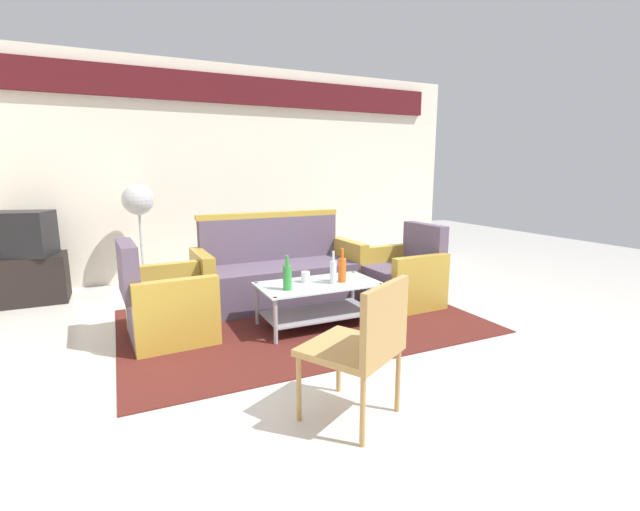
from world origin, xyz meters
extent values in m
plane|color=beige|center=(0.00, 0.00, 0.00)|extent=(14.00, 14.00, 0.00)
cube|color=silver|center=(0.00, 3.06, 1.40)|extent=(6.52, 0.12, 2.80)
cube|color=#4C1419|center=(0.00, 2.97, 2.47)|extent=(5.76, 0.08, 0.36)
cube|color=#511E19|center=(-0.14, 0.71, 0.01)|extent=(3.25, 2.18, 0.01)
cube|color=#5B4C60|center=(-0.10, 1.35, 0.22)|extent=(1.62, 0.74, 0.42)
cube|color=#5B4C60|center=(-0.11, 1.67, 0.67)|extent=(1.60, 0.18, 0.48)
cube|color=#B79333|center=(0.74, 1.37, 0.32)|extent=(0.14, 0.70, 0.62)
cube|color=#B79333|center=(-0.94, 1.33, 0.32)|extent=(0.14, 0.70, 0.62)
cube|color=#B79333|center=(-0.11, 1.67, 0.94)|extent=(1.64, 0.14, 0.06)
cube|color=#5B4C60|center=(-1.32, 0.80, 0.21)|extent=(0.70, 0.64, 0.40)
cube|color=#5B4C60|center=(-1.63, 0.79, 0.64)|extent=(0.16, 0.61, 0.45)
cube|color=#B79333|center=(-1.34, 1.13, 0.30)|extent=(0.66, 0.14, 0.58)
cube|color=#B79333|center=(-1.30, 0.47, 0.30)|extent=(0.66, 0.14, 0.58)
cube|color=#5B4C60|center=(1.04, 0.76, 0.21)|extent=(0.68, 0.62, 0.40)
cube|color=#5B4C60|center=(1.35, 0.77, 0.64)|extent=(0.14, 0.60, 0.45)
cube|color=#B79333|center=(1.05, 0.43, 0.30)|extent=(0.66, 0.12, 0.58)
cube|color=#B79333|center=(1.03, 1.09, 0.30)|extent=(0.66, 0.12, 0.58)
cube|color=silver|center=(-0.05, 0.53, 0.40)|extent=(1.10, 0.60, 0.02)
cube|color=#9E9EA5|center=(-0.05, 0.53, 0.13)|extent=(1.00, 0.52, 0.02)
cylinder|color=#9E9EA5|center=(-0.56, 0.79, 0.21)|extent=(0.04, 0.04, 0.40)
cylinder|color=#9E9EA5|center=(0.46, 0.79, 0.21)|extent=(0.04, 0.04, 0.40)
cylinder|color=#9E9EA5|center=(-0.56, 0.27, 0.21)|extent=(0.04, 0.04, 0.40)
cylinder|color=#9E9EA5|center=(0.46, 0.27, 0.21)|extent=(0.04, 0.04, 0.40)
cylinder|color=#2D8C38|center=(-0.38, 0.44, 0.52)|extent=(0.08, 0.08, 0.21)
cylinder|color=#2D8C38|center=(-0.38, 0.44, 0.67)|extent=(0.03, 0.03, 0.09)
cylinder|color=#D85919|center=(0.18, 0.48, 0.52)|extent=(0.07, 0.07, 0.22)
cylinder|color=#D85919|center=(0.18, 0.48, 0.68)|extent=(0.03, 0.03, 0.09)
cylinder|color=silver|center=(0.08, 0.46, 0.52)|extent=(0.06, 0.06, 0.21)
cylinder|color=silver|center=(0.08, 0.46, 0.67)|extent=(0.02, 0.02, 0.09)
cylinder|color=silver|center=(-0.13, 0.61, 0.46)|extent=(0.08, 0.08, 0.10)
cube|color=black|center=(-2.62, 2.55, 0.26)|extent=(0.80, 0.50, 0.52)
cube|color=black|center=(-2.62, 2.55, 0.76)|extent=(0.69, 0.58, 0.48)
cube|color=black|center=(-2.57, 2.77, 0.76)|extent=(0.49, 0.14, 0.36)
cylinder|color=#2D2D33|center=(-1.43, 2.60, 0.01)|extent=(0.32, 0.32, 0.03)
cylinder|color=#B2B2B7|center=(-1.43, 2.60, 0.51)|extent=(0.03, 0.03, 0.95)
sphere|color=#B2B2B7|center=(-1.43, 2.60, 1.09)|extent=(0.36, 0.36, 0.36)
cube|color=#AD844C|center=(-0.52, -0.93, 0.42)|extent=(0.65, 0.65, 0.04)
cube|color=#AD844C|center=(-0.41, -1.12, 0.64)|extent=(0.44, 0.27, 0.40)
cylinder|color=#AD844C|center=(-0.81, -0.85, 0.21)|extent=(0.03, 0.03, 0.42)
cylinder|color=#AD844C|center=(-0.44, -0.65, 0.21)|extent=(0.03, 0.03, 0.42)
cylinder|color=#AD844C|center=(-0.60, -1.22, 0.21)|extent=(0.03, 0.03, 0.42)
cylinder|color=#AD844C|center=(-0.23, -1.01, 0.21)|extent=(0.03, 0.03, 0.42)
camera|label=1|loc=(-1.68, -3.00, 1.43)|focal=24.56mm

